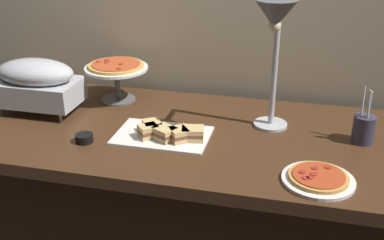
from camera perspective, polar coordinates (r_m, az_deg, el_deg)
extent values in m
cube|color=#C6B593|center=(2.27, 0.89, 14.37)|extent=(4.40, 0.04, 2.40)
cube|color=#422816|center=(1.95, -2.48, -1.76)|extent=(1.90, 0.84, 0.05)
cube|color=black|center=(2.15, -2.29, -10.91)|extent=(1.75, 0.74, 0.71)
cylinder|color=#B7BABF|center=(2.07, -15.64, 0.31)|extent=(0.01, 0.01, 0.04)
cylinder|color=#B7BABF|center=(2.36, -19.91, 2.69)|extent=(0.01, 0.01, 0.04)
cylinder|color=#B7BABF|center=(2.22, -13.50, 2.12)|extent=(0.01, 0.01, 0.04)
cube|color=#B7BABF|center=(2.19, -18.15, 3.31)|extent=(0.37, 0.22, 0.10)
ellipsoid|color=#B7BABF|center=(2.16, -18.45, 5.49)|extent=(0.35, 0.21, 0.12)
cylinder|color=#B7BABF|center=(1.99, 9.46, -0.51)|extent=(0.14, 0.14, 0.01)
cylinder|color=#B7BABF|center=(1.90, 10.02, 7.05)|extent=(0.02, 0.02, 0.54)
cone|color=#595B60|center=(1.67, 10.07, 12.48)|extent=(0.15, 0.15, 0.10)
sphere|color=#F9EAB2|center=(1.68, 9.97, 11.15)|extent=(0.04, 0.04, 0.04)
cylinder|color=white|center=(1.63, 15.01, -7.05)|extent=(0.24, 0.24, 0.01)
cylinder|color=#C68E42|center=(1.63, 15.05, -6.68)|extent=(0.20, 0.20, 0.01)
cylinder|color=#AD3D1E|center=(1.62, 15.08, -6.44)|extent=(0.17, 0.17, 0.00)
cylinder|color=maroon|center=(1.59, 14.09, -6.77)|extent=(0.02, 0.02, 0.00)
cylinder|color=maroon|center=(1.62, 14.51, -6.38)|extent=(0.02, 0.02, 0.00)
cylinder|color=maroon|center=(1.62, 13.22, -6.15)|extent=(0.02, 0.02, 0.00)
cylinder|color=maroon|center=(1.59, 13.58, -6.84)|extent=(0.02, 0.02, 0.00)
cylinder|color=maroon|center=(1.65, 14.65, -5.64)|extent=(0.02, 0.02, 0.00)
cylinder|color=maroon|center=(1.67, 16.13, -5.53)|extent=(0.02, 0.02, 0.00)
cylinder|color=#595B60|center=(2.23, -9.01, 4.22)|extent=(0.02, 0.02, 0.15)
cylinder|color=#595B60|center=(2.26, -8.89, 2.51)|extent=(0.16, 0.16, 0.01)
cylinder|color=white|center=(2.21, -9.15, 6.22)|extent=(0.29, 0.29, 0.01)
cylinder|color=gold|center=(2.20, -9.17, 6.51)|extent=(0.25, 0.25, 0.01)
cylinder|color=#B74723|center=(2.20, -9.18, 6.71)|extent=(0.22, 0.22, 0.00)
cylinder|color=maroon|center=(2.19, -8.61, 6.70)|extent=(0.02, 0.02, 0.00)
cylinder|color=maroon|center=(2.22, -10.28, 6.86)|extent=(0.02, 0.02, 0.00)
cylinder|color=maroon|center=(2.25, -10.26, 7.12)|extent=(0.02, 0.02, 0.00)
cylinder|color=maroon|center=(2.24, -11.30, 6.93)|extent=(0.02, 0.02, 0.00)
cylinder|color=maroon|center=(2.12, -8.83, 6.15)|extent=(0.02, 0.02, 0.00)
cube|color=white|center=(1.88, -3.58, -1.90)|extent=(0.37, 0.24, 0.01)
cube|color=tan|center=(1.83, -3.33, -2.07)|extent=(0.11, 0.10, 0.02)
cube|color=brown|center=(1.83, -3.34, -1.62)|extent=(0.11, 0.10, 0.01)
cube|color=tan|center=(1.82, -3.35, -1.17)|extent=(0.11, 0.10, 0.02)
cube|color=tan|center=(1.85, -5.28, -1.82)|extent=(0.09, 0.09, 0.02)
cube|color=brown|center=(1.85, -5.30, -1.38)|extent=(0.09, 0.09, 0.01)
cube|color=tan|center=(1.84, -5.32, -0.93)|extent=(0.09, 0.09, 0.02)
cube|color=tan|center=(1.89, -4.82, -1.32)|extent=(0.10, 0.10, 0.02)
cube|color=brown|center=(1.88, -4.83, -0.88)|extent=(0.10, 0.10, 0.01)
cube|color=tan|center=(1.87, -4.85, -0.43)|extent=(0.10, 0.10, 0.02)
cube|color=tan|center=(1.82, -1.59, -2.23)|extent=(0.09, 0.10, 0.02)
cube|color=brown|center=(1.81, -1.60, -1.78)|extent=(0.09, 0.10, 0.01)
cube|color=tan|center=(1.81, -1.61, -1.33)|extent=(0.09, 0.10, 0.02)
cube|color=tan|center=(1.83, 0.09, -2.11)|extent=(0.10, 0.09, 0.02)
cube|color=brown|center=(1.82, 0.09, -1.66)|extent=(0.10, 0.09, 0.01)
cube|color=tan|center=(1.81, 0.09, -1.20)|extent=(0.10, 0.09, 0.02)
cylinder|color=black|center=(1.87, -12.91, -2.15)|extent=(0.07, 0.07, 0.03)
cylinder|color=maroon|center=(1.87, -12.95, -1.79)|extent=(0.06, 0.06, 0.01)
cylinder|color=#383347|center=(1.93, 20.05, -1.05)|extent=(0.08, 0.08, 0.11)
cylinder|color=#B7BABF|center=(1.88, 20.50, 0.73)|extent=(0.02, 0.01, 0.19)
cylinder|color=#B7BABF|center=(1.90, 20.53, 0.76)|extent=(0.01, 0.02, 0.18)
cylinder|color=#B7BABF|center=(1.91, 19.86, 1.09)|extent=(0.01, 0.03, 0.19)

